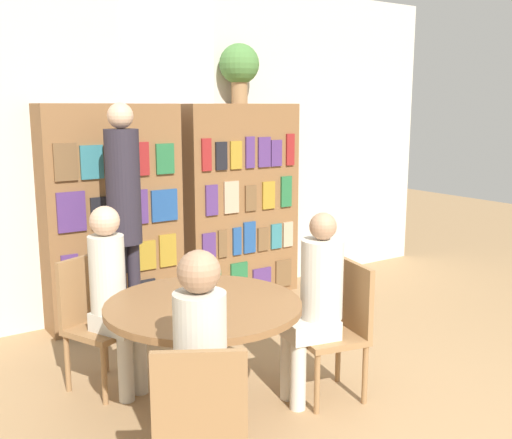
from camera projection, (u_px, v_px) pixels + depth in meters
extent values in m
cube|color=beige|center=(170.00, 146.00, 5.51)|extent=(6.40, 0.06, 3.00)
cube|color=white|center=(169.00, 50.00, 5.32)|extent=(0.90, 0.01, 1.10)
cube|color=brown|center=(113.00, 216.00, 5.10)|extent=(1.18, 0.32, 1.88)
cube|color=navy|center=(73.00, 311.00, 4.86)|extent=(0.17, 0.02, 0.32)
cube|color=olive|center=(101.00, 310.00, 4.99)|extent=(0.15, 0.02, 0.25)
cube|color=brown|center=(124.00, 306.00, 5.10)|extent=(0.18, 0.02, 0.24)
cube|color=black|center=(147.00, 297.00, 5.21)|extent=(0.15, 0.02, 0.32)
cube|color=tan|center=(170.00, 297.00, 5.34)|extent=(0.16, 0.02, 0.25)
cube|color=#4C2D6B|center=(70.00, 268.00, 4.78)|extent=(0.14, 0.02, 0.23)
cube|color=navy|center=(97.00, 262.00, 4.90)|extent=(0.12, 0.02, 0.27)
cube|color=black|center=(122.00, 256.00, 5.02)|extent=(0.13, 0.02, 0.30)
cube|color=olive|center=(146.00, 255.00, 5.14)|extent=(0.18, 0.02, 0.25)
cube|color=olive|center=(168.00, 250.00, 5.26)|extent=(0.16, 0.02, 0.29)
cube|color=#4C2D6B|center=(71.00, 212.00, 4.72)|extent=(0.23, 0.02, 0.32)
cube|color=black|center=(105.00, 212.00, 4.87)|extent=(0.23, 0.02, 0.26)
cube|color=#4C2D6B|center=(136.00, 207.00, 5.02)|extent=(0.21, 0.02, 0.29)
cube|color=navy|center=(164.00, 205.00, 5.17)|extent=(0.24, 0.02, 0.27)
cube|color=brown|center=(65.00, 162.00, 4.63)|extent=(0.18, 0.02, 0.29)
cube|color=#2D707A|center=(92.00, 162.00, 4.75)|extent=(0.19, 0.02, 0.27)
cube|color=navy|center=(117.00, 161.00, 4.87)|extent=(0.12, 0.02, 0.27)
cube|color=maroon|center=(142.00, 159.00, 4.99)|extent=(0.12, 0.02, 0.28)
cube|color=#236638|center=(165.00, 159.00, 5.10)|extent=(0.16, 0.02, 0.26)
cube|color=brown|center=(241.00, 202.00, 5.82)|extent=(1.18, 0.32, 1.88)
cube|color=#236638|center=(214.00, 286.00, 5.59)|extent=(0.15, 0.02, 0.29)
cube|color=#236638|center=(239.00, 279.00, 5.74)|extent=(0.18, 0.02, 0.33)
cube|color=#4C2D6B|center=(262.00, 280.00, 5.90)|extent=(0.21, 0.02, 0.23)
cube|color=brown|center=(283.00, 273.00, 6.04)|extent=(0.19, 0.02, 0.27)
cube|color=#4C2D6B|center=(209.00, 246.00, 5.49)|extent=(0.14, 0.02, 0.25)
cube|color=brown|center=(222.00, 244.00, 5.57)|extent=(0.09, 0.02, 0.26)
cube|color=navy|center=(237.00, 241.00, 5.66)|extent=(0.09, 0.02, 0.26)
cube|color=navy|center=(249.00, 237.00, 5.73)|extent=(0.13, 0.02, 0.30)
cube|color=brown|center=(263.00, 239.00, 5.83)|extent=(0.12, 0.02, 0.23)
cube|color=#2D707A|center=(276.00, 236.00, 5.91)|extent=(0.12, 0.02, 0.25)
cube|color=tan|center=(288.00, 234.00, 5.99)|extent=(0.12, 0.02, 0.25)
cube|color=#4C2D6B|center=(212.00, 200.00, 5.43)|extent=(0.12, 0.02, 0.28)
cube|color=tan|center=(231.00, 197.00, 5.54)|extent=(0.16, 0.02, 0.30)
cube|color=brown|center=(251.00, 198.00, 5.67)|extent=(0.12, 0.02, 0.24)
cube|color=olive|center=(269.00, 195.00, 5.78)|extent=(0.14, 0.02, 0.27)
cube|color=#236638|center=(286.00, 192.00, 5.90)|extent=(0.13, 0.02, 0.30)
cube|color=maroon|center=(206.00, 155.00, 5.33)|extent=(0.09, 0.02, 0.29)
cube|color=black|center=(221.00, 156.00, 5.41)|extent=(0.12, 0.02, 0.25)
cube|color=olive|center=(236.00, 155.00, 5.50)|extent=(0.12, 0.02, 0.26)
cube|color=#4C2D6B|center=(250.00, 152.00, 5.58)|extent=(0.10, 0.02, 0.29)
cube|color=#4C2D6B|center=(264.00, 152.00, 5.67)|extent=(0.14, 0.02, 0.28)
cube|color=#4C2D6B|center=(276.00, 153.00, 5.76)|extent=(0.12, 0.02, 0.25)
cube|color=maroon|center=(290.00, 150.00, 5.84)|extent=(0.09, 0.02, 0.31)
cylinder|color=#997047|center=(239.00, 92.00, 5.61)|extent=(0.15, 0.15, 0.21)
sphere|color=#4C7F3D|center=(239.00, 64.00, 5.57)|extent=(0.37, 0.37, 0.37)
cylinder|color=brown|center=(205.00, 418.00, 3.59)|extent=(0.44, 0.44, 0.03)
cylinder|color=brown|center=(204.00, 364.00, 3.53)|extent=(0.12, 0.12, 0.67)
cylinder|color=brown|center=(203.00, 306.00, 3.46)|extent=(1.14, 1.14, 0.04)
cube|color=olive|center=(201.00, 433.00, 2.70)|extent=(0.55, 0.55, 0.04)
cube|color=olive|center=(200.00, 402.00, 2.48)|extent=(0.36, 0.23, 0.45)
cube|color=olive|center=(103.00, 329.00, 3.95)|extent=(0.53, 0.53, 0.04)
cube|color=olive|center=(82.00, 289.00, 4.00)|extent=(0.38, 0.19, 0.45)
cylinder|color=olive|center=(142.00, 356.00, 4.05)|extent=(0.04, 0.04, 0.39)
cylinder|color=olive|center=(104.00, 375.00, 3.76)|extent=(0.04, 0.04, 0.39)
cylinder|color=olive|center=(106.00, 346.00, 4.22)|extent=(0.04, 0.04, 0.39)
cylinder|color=olive|center=(67.00, 363.00, 3.94)|extent=(0.04, 0.04, 0.39)
cube|color=olive|center=(329.00, 337.00, 3.82)|extent=(0.48, 0.48, 0.04)
cube|color=olive|center=(354.00, 297.00, 3.84)|extent=(0.12, 0.40, 0.45)
cylinder|color=olive|center=(317.00, 384.00, 3.65)|extent=(0.04, 0.04, 0.39)
cylinder|color=olive|center=(293.00, 362.00, 3.96)|extent=(0.04, 0.04, 0.39)
cylinder|color=olive|center=(365.00, 375.00, 3.77)|extent=(0.04, 0.04, 0.39)
cylinder|color=olive|center=(338.00, 354.00, 4.08)|extent=(0.04, 0.04, 0.39)
cube|color=beige|center=(118.00, 322.00, 3.86)|extent=(0.34, 0.39, 0.12)
cylinder|color=beige|center=(107.00, 274.00, 3.85)|extent=(0.23, 0.23, 0.50)
sphere|color=tan|center=(105.00, 221.00, 3.78)|extent=(0.19, 0.19, 0.19)
cylinder|color=beige|center=(140.00, 362.00, 3.91)|extent=(0.10, 0.10, 0.43)
cylinder|color=beige|center=(126.00, 369.00, 3.80)|extent=(0.10, 0.10, 0.43)
cube|color=beige|center=(310.00, 328.00, 3.76)|extent=(0.37, 0.33, 0.12)
cylinder|color=beige|center=(322.00, 279.00, 3.73)|extent=(0.27, 0.27, 0.50)
sphere|color=#A37A5B|center=(323.00, 226.00, 3.67)|extent=(0.17, 0.17, 0.17)
cylinder|color=beige|center=(298.00, 376.00, 3.70)|extent=(0.10, 0.10, 0.43)
cylinder|color=beige|center=(288.00, 367.00, 3.83)|extent=(0.10, 0.10, 0.43)
cube|color=beige|center=(202.00, 401.00, 2.83)|extent=(0.37, 0.40, 0.12)
cylinder|color=beige|center=(200.00, 346.00, 2.69)|extent=(0.24, 0.24, 0.50)
sphere|color=#A37A5B|center=(199.00, 272.00, 2.62)|extent=(0.19, 0.19, 0.19)
cylinder|color=#28232D|center=(121.00, 294.00, 4.70)|extent=(0.10, 0.10, 0.81)
cylinder|color=#28232D|center=(135.00, 292.00, 4.76)|extent=(0.10, 0.10, 0.81)
cylinder|color=#28232D|center=(123.00, 187.00, 4.57)|extent=(0.26, 0.26, 0.88)
sphere|color=tan|center=(120.00, 116.00, 4.47)|extent=(0.20, 0.20, 0.20)
cylinder|color=#28232D|center=(119.00, 156.00, 4.78)|extent=(0.07, 0.30, 0.07)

